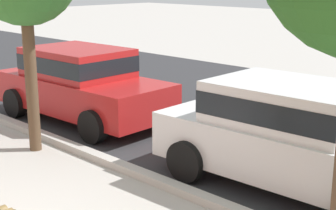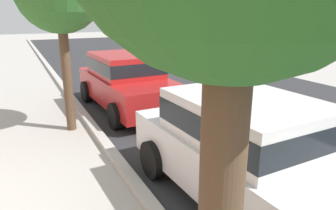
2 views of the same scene
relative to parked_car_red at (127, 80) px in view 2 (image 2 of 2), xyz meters
The scene contains 4 objects.
street_surface 5.28m from the parked_car_red, 39.21° to the left, with size 60.00×9.00×0.01m, color #2D2D30.
curb_stone 4.32m from the parked_car_red, 17.85° to the right, with size 60.00×0.20×0.12m, color #B2AFA8.
parked_car_red is the anchor object (origin of this frame).
parked_car_white 5.13m from the parked_car_red, ahead, with size 4.16×2.05×1.56m.
Camera 2 is at (4.15, 1.44, 2.67)m, focal length 33.23 mm.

